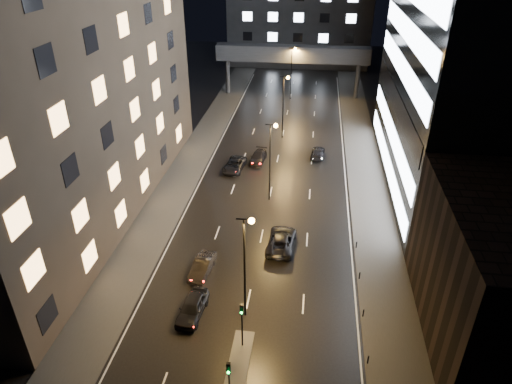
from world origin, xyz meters
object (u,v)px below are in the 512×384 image
at_px(car_away_a, 192,308).
at_px(car_away_d, 258,157).
at_px(car_away_b, 202,266).
at_px(car_toward_a, 281,240).
at_px(car_away_c, 235,165).
at_px(car_toward_b, 318,152).

xyz_separation_m(car_away_a, car_away_d, (1.81, 31.18, -0.12)).
xyz_separation_m(car_away_b, car_toward_a, (7.33, 5.25, 0.08)).
relative_size(car_away_c, car_toward_a, 0.90).
distance_m(car_away_b, car_toward_b, 30.35).
bearing_deg(car_toward_b, car_away_b, 73.74).
height_order(car_away_b, car_toward_a, car_toward_a).
xyz_separation_m(car_away_c, car_toward_a, (8.02, -17.23, 0.08)).
height_order(car_away_c, car_away_d, car_away_c).
relative_size(car_away_c, car_away_d, 1.11).
distance_m(car_toward_a, car_toward_b, 23.37).
relative_size(car_away_b, car_away_d, 0.94).
bearing_deg(car_away_c, car_away_a, -81.78).
bearing_deg(car_away_d, car_away_c, -128.45).
distance_m(car_away_a, car_away_c, 28.17).
xyz_separation_m(car_away_a, car_toward_a, (6.87, 10.92, 0.01)).
xyz_separation_m(car_away_b, car_away_d, (2.27, 25.51, -0.05)).
bearing_deg(car_toward_b, car_away_c, 31.66).
relative_size(car_away_a, car_away_c, 0.89).
height_order(car_away_b, car_away_d, car_away_b).
bearing_deg(car_away_a, car_away_b, 99.52).
relative_size(car_away_d, car_toward_b, 1.03).
bearing_deg(car_away_b, car_away_d, 91.13).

